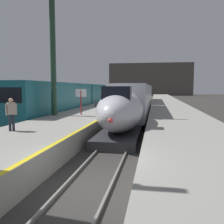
{
  "coord_description": "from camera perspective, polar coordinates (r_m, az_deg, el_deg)",
  "views": [
    {
      "loc": [
        2.12,
        -7.57,
        3.26
      ],
      "look_at": [
        -0.43,
        7.19,
        1.8
      ],
      "focal_mm": 39.79,
      "sensor_mm": 36.0,
      "label": 1
    }
  ],
  "objects": [
    {
      "name": "rail_secondary_left",
      "position": [
        36.88,
        -7.53,
        0.53
      ],
      "size": [
        0.08,
        110.0,
        0.12
      ],
      "primitive_type": "cube",
      "color": "slate",
      "rests_on": "ground"
    },
    {
      "name": "rolling_suitcase",
      "position": [
        28.62,
        -3.57,
        1.73
      ],
      "size": [
        0.4,
        0.22,
        0.98
      ],
      "color": "#4C4C51",
      "rests_on": "platform_left"
    },
    {
      "name": "regional_train_adjacent",
      "position": [
        35.54,
        -6.92,
        3.69
      ],
      "size": [
        2.85,
        36.6,
        3.8
      ],
      "color": "#145660",
      "rests_on": "ground"
    },
    {
      "name": "ground_plane",
      "position": [
        8.51,
        -5.64,
        -16.98
      ],
      "size": [
        260.0,
        260.0,
        0.0
      ],
      "primitive_type": "plane",
      "color": "#33302D"
    },
    {
      "name": "rail_main_left",
      "position": [
        35.33,
        5.11,
        0.34
      ],
      "size": [
        0.08,
        110.0,
        0.12
      ],
      "primitive_type": "cube",
      "color": "slate",
      "rests_on": "ground"
    },
    {
      "name": "rail_main_right",
      "position": [
        35.24,
        7.54,
        0.3
      ],
      "size": [
        0.08,
        110.0,
        0.12
      ],
      "primitive_type": "cube",
      "color": "slate",
      "rests_on": "ground"
    },
    {
      "name": "passenger_mid_platform",
      "position": [
        13.69,
        -22.14,
        0.04
      ],
      "size": [
        0.42,
        0.44,
        1.69
      ],
      "color": "#23232D",
      "rests_on": "platform_left"
    },
    {
      "name": "terminus_back_wall",
      "position": [
        109.65,
        8.77,
        7.44
      ],
      "size": [
        36.0,
        2.0,
        14.0
      ],
      "primitive_type": "cube",
      "color": "#4C4742",
      "rests_on": "ground"
    },
    {
      "name": "platform_left_safety_stripe",
      "position": [
        32.63,
        2.94,
        1.67
      ],
      "size": [
        0.2,
        107.8,
        0.01
      ],
      "primitive_type": "cube",
      "color": "yellow",
      "rests_on": "platform_left"
    },
    {
      "name": "passenger_near_edge",
      "position": [
        28.07,
        -2.07,
        3.06
      ],
      "size": [
        0.44,
        0.42,
        1.69
      ],
      "color": "#23232D",
      "rests_on": "platform_left"
    },
    {
      "name": "platform_right",
      "position": [
        32.49,
        13.18,
        0.58
      ],
      "size": [
        4.8,
        110.0,
        1.05
      ],
      "primitive_type": "cube",
      "color": "gray",
      "rests_on": "ground"
    },
    {
      "name": "rail_secondary_right",
      "position": [
        36.47,
        -5.28,
        0.5
      ],
      "size": [
        0.08,
        110.0,
        0.12
      ],
      "primitive_type": "cube",
      "color": "slate",
      "rests_on": "ground"
    },
    {
      "name": "highspeed_train_main",
      "position": [
        30.79,
        5.86,
        3.04
      ],
      "size": [
        2.92,
        38.83,
        3.6
      ],
      "color": "silver",
      "rests_on": "ground"
    },
    {
      "name": "platform_left",
      "position": [
        33.02,
        -0.99,
        0.8
      ],
      "size": [
        4.8,
        110.0,
        1.05
      ],
      "primitive_type": "cube",
      "color": "gray",
      "rests_on": "ground"
    },
    {
      "name": "departure_info_board",
      "position": [
        20.57,
        -7.16,
        3.56
      ],
      "size": [
        0.9,
        0.1,
        2.12
      ],
      "color": "maroon",
      "rests_on": "platform_left"
    },
    {
      "name": "station_column_mid",
      "position": [
        20.92,
        -13.49,
        16.45
      ],
      "size": [
        4.0,
        0.68,
        10.49
      ],
      "color": "#1E3828",
      "rests_on": "platform_left"
    }
  ]
}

